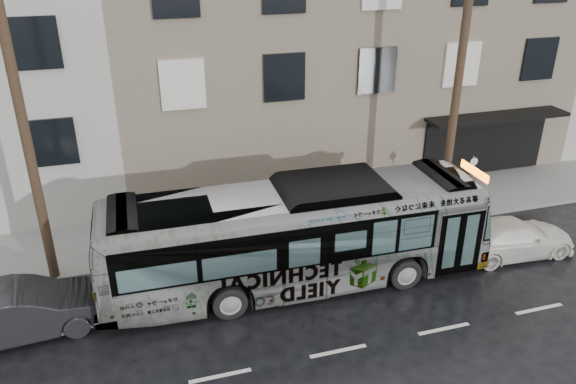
% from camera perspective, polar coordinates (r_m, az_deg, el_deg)
% --- Properties ---
extents(ground, '(120.00, 120.00, 0.00)m').
position_cam_1_polar(ground, '(17.51, 2.09, -10.70)').
color(ground, black).
rests_on(ground, ground).
extents(sidewalk, '(90.00, 3.60, 0.15)m').
position_cam_1_polar(sidewalk, '(21.46, -2.09, -3.17)').
color(sidewalk, gray).
rests_on(sidewalk, ground).
extents(building_taupe, '(20.00, 12.00, 11.00)m').
position_cam_1_polar(building_taupe, '(28.24, 3.71, 15.44)').
color(building_taupe, gray).
rests_on(building_taupe, ground).
extents(utility_pole_front, '(0.30, 0.30, 9.00)m').
position_cam_1_polar(utility_pole_front, '(20.86, 16.63, 8.54)').
color(utility_pole_front, '#473423').
rests_on(utility_pole_front, sidewalk).
extents(utility_pole_rear, '(0.30, 0.30, 9.00)m').
position_cam_1_polar(utility_pole_rear, '(17.84, -24.96, 4.44)').
color(utility_pole_rear, '#473423').
rests_on(utility_pole_rear, sidewalk).
extents(sign_post, '(0.06, 0.06, 2.40)m').
position_cam_1_polar(sign_post, '(22.56, 17.96, 0.63)').
color(sign_post, slate).
rests_on(sign_post, sidewalk).
extents(bus, '(12.16, 3.06, 3.37)m').
position_cam_1_polar(bus, '(17.34, 0.79, -4.45)').
color(bus, '#B2B2B2').
rests_on(bus, ground).
extents(white_sedan, '(4.49, 1.97, 1.28)m').
position_cam_1_polar(white_sedan, '(20.82, 21.81, -4.31)').
color(white_sedan, white).
rests_on(white_sedan, ground).
extents(dark_sedan, '(4.76, 2.04, 1.53)m').
position_cam_1_polar(dark_sedan, '(17.32, -25.38, -10.88)').
color(dark_sedan, black).
rests_on(dark_sedan, ground).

